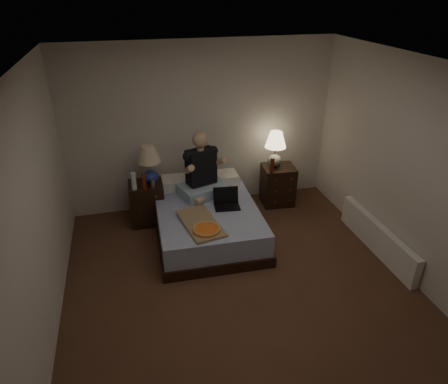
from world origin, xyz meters
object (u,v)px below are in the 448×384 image
object	(u,v)px
bed	(207,221)
soda_can	(153,184)
nightstand_left	(147,203)
beer_bottle_left	(144,182)
laptop	(227,199)
radiator	(377,238)
nightstand_right	(278,185)
beer_bottle_right	(272,165)
lamp_right	(275,149)
pizza_box	(206,230)
water_bottle	(134,181)
person	(203,165)
lamp_left	(150,165)

from	to	relation	value
bed	soda_can	size ratio (longest dim) A/B	17.91
nightstand_left	beer_bottle_left	bearing A→B (deg)	-95.62
soda_can	beer_bottle_left	distance (m)	0.14
laptop	nightstand_left	bearing A→B (deg)	154.11
radiator	nightstand_right	bearing A→B (deg)	117.06
nightstand_left	beer_bottle_right	xyz separation A→B (m)	(1.88, -0.09, 0.43)
soda_can	lamp_right	bearing A→B (deg)	7.13
bed	beer_bottle_right	xyz separation A→B (m)	(1.11, 0.48, 0.52)
pizza_box	water_bottle	bearing A→B (deg)	116.52
beer_bottle_left	person	distance (m)	0.84
lamp_left	soda_can	size ratio (longest dim) A/B	5.60
beer_bottle_right	lamp_right	bearing A→B (deg)	60.41
nightstand_left	person	xyz separation A→B (m)	(0.80, -0.21, 0.60)
bed	water_bottle	size ratio (longest dim) A/B	7.16
pizza_box	radiator	bearing A→B (deg)	-18.43
bed	person	bearing A→B (deg)	87.33
lamp_left	radiator	xyz separation A→B (m)	(2.76, -1.50, -0.70)
lamp_right	laptop	size ratio (longest dim) A/B	1.65
lamp_right	laptop	world-z (taller)	lamp_right
bed	water_bottle	xyz separation A→B (m)	(-0.93, 0.42, 0.52)
lamp_left	beer_bottle_left	bearing A→B (deg)	-120.68
beer_bottle_left	beer_bottle_right	world-z (taller)	beer_bottle_right
nightstand_right	nightstand_left	bearing A→B (deg)	-173.33
lamp_left	water_bottle	bearing A→B (deg)	-146.94
beer_bottle_left	beer_bottle_right	distance (m)	1.90
lamp_right	beer_bottle_right	size ratio (longest dim) A/B	2.43
beer_bottle_left	radiator	world-z (taller)	beer_bottle_left
beer_bottle_left	radiator	distance (m)	3.20
water_bottle	pizza_box	world-z (taller)	water_bottle
bed	radiator	bearing A→B (deg)	-22.25
laptop	water_bottle	bearing A→B (deg)	163.20
lamp_left	beer_bottle_left	world-z (taller)	lamp_left
beer_bottle_right	radiator	bearing A→B (deg)	-55.44
lamp_right	water_bottle	size ratio (longest dim) A/B	2.24
lamp_left	lamp_right	xyz separation A→B (m)	(1.90, 0.09, 0.00)
pizza_box	lamp_right	bearing A→B (deg)	32.98
nightstand_right	lamp_right	world-z (taller)	lamp_right
bed	person	size ratio (longest dim) A/B	1.93
lamp_left	water_bottle	distance (m)	0.33
soda_can	nightstand_right	bearing A→B (deg)	5.64
nightstand_right	radiator	bearing A→B (deg)	-57.98
soda_can	radiator	xyz separation A→B (m)	(2.75, -1.36, -0.47)
water_bottle	laptop	distance (m)	1.30
laptop	person	bearing A→B (deg)	124.43
nightstand_left	pizza_box	world-z (taller)	nightstand_left
bed	laptop	world-z (taller)	laptop
person	beer_bottle_left	bearing A→B (deg)	159.79
nightstand_left	lamp_left	world-z (taller)	lamp_left
lamp_left	person	distance (m)	0.75
lamp_right	person	distance (m)	1.23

